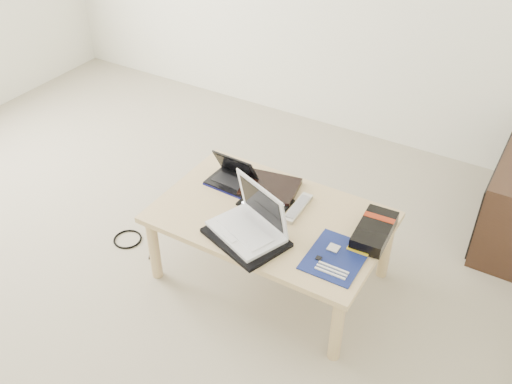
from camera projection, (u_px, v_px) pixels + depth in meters
The scene contains 13 objects.
ground at pixel (110, 273), 2.98m from camera, with size 4.00×4.00×0.00m, color #AEA58D.
coffee_table at pixel (271, 223), 2.76m from camera, with size 1.10×0.70×0.40m.
book at pixel (270, 187), 2.89m from camera, with size 0.31×0.28×0.03m.
netbook at pixel (232, 177), 2.92m from camera, with size 0.24×0.18×0.16m.
tablet at pixel (265, 202), 2.80m from camera, with size 0.24×0.18×0.01m.
remote at pixel (298, 208), 2.76m from camera, with size 0.06×0.24×0.02m.
neoprene_sleeve at pixel (246, 237), 2.59m from camera, with size 0.36×0.26×0.02m, color black.
white_laptop at pixel (251, 222), 2.58m from camera, with size 0.39×0.34×0.24m.
motherboard at pixel (336, 257), 2.49m from camera, with size 0.24×0.30×0.01m.
gpu_box at pixel (374, 231), 2.59m from camera, with size 0.16×0.30×0.06m.
cable_coil at pixel (251, 201), 2.81m from camera, with size 0.10×0.10×0.01m, color black.
floor_cable_coil at pixel (128, 239), 3.18m from camera, with size 0.16×0.16×0.01m, color black.
floor_cable_trail at pixel (153, 239), 3.19m from camera, with size 0.01×0.01×0.32m, color black.
Camera 1 is at (1.74, -1.44, 2.13)m, focal length 40.00 mm.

